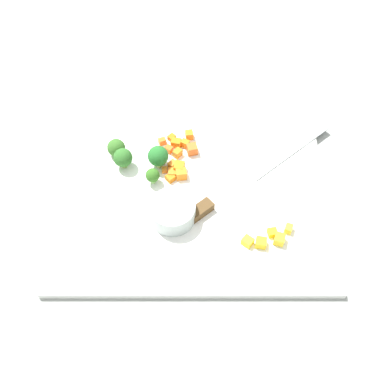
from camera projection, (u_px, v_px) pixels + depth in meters
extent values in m
plane|color=gray|center=(192.00, 199.00, 0.84)|extent=(4.00, 4.00, 0.00)
cube|color=white|center=(192.00, 197.00, 0.84)|extent=(0.47, 0.37, 0.01)
cylinder|color=#B1BFBA|center=(172.00, 212.00, 0.79)|extent=(0.08, 0.08, 0.03)
cube|color=silver|center=(289.00, 149.00, 0.89)|extent=(0.17, 0.15, 0.00)
cube|color=#52391B|center=(197.00, 213.00, 0.80)|extent=(0.06, 0.06, 0.02)
cube|color=orange|center=(171.00, 138.00, 0.90)|extent=(0.02, 0.02, 0.01)
cube|color=orange|center=(181.00, 174.00, 0.85)|extent=(0.02, 0.02, 0.02)
cube|color=orange|center=(177.00, 153.00, 0.88)|extent=(0.02, 0.02, 0.01)
cube|color=orange|center=(179.00, 168.00, 0.85)|extent=(0.02, 0.02, 0.02)
cube|color=orange|center=(169.00, 149.00, 0.88)|extent=(0.02, 0.02, 0.01)
cube|color=orange|center=(170.00, 178.00, 0.85)|extent=(0.02, 0.02, 0.01)
cube|color=orange|center=(165.00, 170.00, 0.86)|extent=(0.01, 0.01, 0.01)
cube|color=orange|center=(189.00, 135.00, 0.90)|extent=(0.02, 0.02, 0.01)
cube|color=orange|center=(173.00, 173.00, 0.85)|extent=(0.02, 0.02, 0.01)
cube|color=orange|center=(162.00, 141.00, 0.89)|extent=(0.02, 0.01, 0.01)
cube|color=orange|center=(185.00, 144.00, 0.89)|extent=(0.02, 0.02, 0.01)
cube|color=orange|center=(172.00, 165.00, 0.86)|extent=(0.02, 0.02, 0.01)
cube|color=orange|center=(191.00, 149.00, 0.88)|extent=(0.02, 0.02, 0.02)
cube|color=orange|center=(176.00, 143.00, 0.89)|extent=(0.02, 0.02, 0.01)
cube|color=yellow|center=(261.00, 243.00, 0.77)|extent=(0.02, 0.02, 0.01)
cube|color=yellow|center=(248.00, 241.00, 0.77)|extent=(0.02, 0.02, 0.01)
cube|color=yellow|center=(272.00, 232.00, 0.78)|extent=(0.02, 0.02, 0.01)
cube|color=yellow|center=(280.00, 239.00, 0.77)|extent=(0.02, 0.02, 0.02)
cube|color=yellow|center=(289.00, 228.00, 0.79)|extent=(0.02, 0.02, 0.01)
cylinder|color=#93B357|center=(124.00, 164.00, 0.86)|extent=(0.01, 0.01, 0.01)
sphere|color=#306B28|center=(123.00, 158.00, 0.85)|extent=(0.03, 0.03, 0.03)
cylinder|color=#91B563|center=(117.00, 153.00, 0.88)|extent=(0.01, 0.01, 0.01)
sphere|color=#376D27|center=(116.00, 148.00, 0.87)|extent=(0.03, 0.03, 0.03)
cylinder|color=#8FC16D|center=(153.00, 180.00, 0.84)|extent=(0.01, 0.01, 0.01)
sphere|color=#356C21|center=(153.00, 175.00, 0.83)|extent=(0.02, 0.02, 0.02)
cylinder|color=#93AD5C|center=(159.00, 163.00, 0.86)|extent=(0.01, 0.01, 0.02)
sphere|color=#266E2A|center=(158.00, 156.00, 0.85)|extent=(0.04, 0.04, 0.04)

